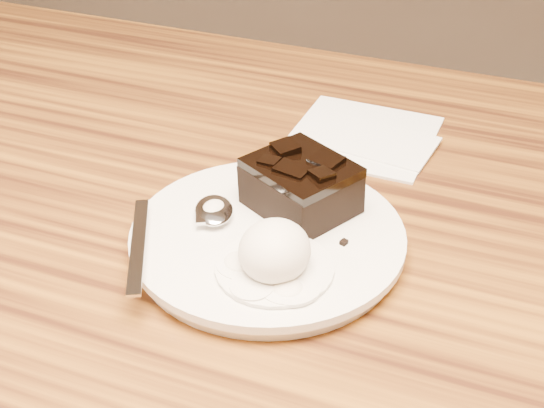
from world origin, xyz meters
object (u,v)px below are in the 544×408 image
(plate, at_px, (268,241))
(spoon, at_px, (214,212))
(napkin, at_px, (362,135))
(brownie, at_px, (301,189))
(ice_cream_scoop, at_px, (275,251))

(plate, distance_m, spoon, 0.05)
(plate, height_order, napkin, plate)
(brownie, relative_size, napkin, 0.58)
(plate, height_order, brownie, brownie)
(ice_cream_scoop, distance_m, napkin, 0.26)
(spoon, relative_size, napkin, 1.28)
(ice_cream_scoop, bearing_deg, brownie, 96.73)
(napkin, bearing_deg, plate, -95.56)
(spoon, bearing_deg, plate, -29.81)
(brownie, bearing_deg, ice_cream_scoop, -83.27)
(brownie, xyz_separation_m, ice_cream_scoop, (0.01, -0.09, -0.00))
(plate, xyz_separation_m, spoon, (-0.05, 0.00, 0.01))
(plate, bearing_deg, napkin, 84.44)
(plate, distance_m, brownie, 0.05)
(plate, distance_m, napkin, 0.22)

